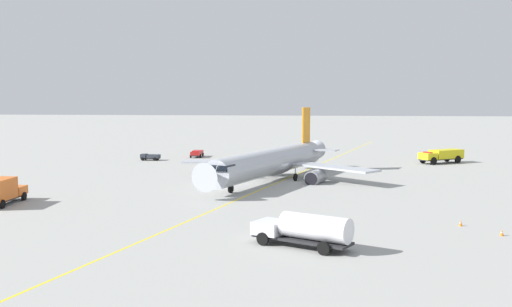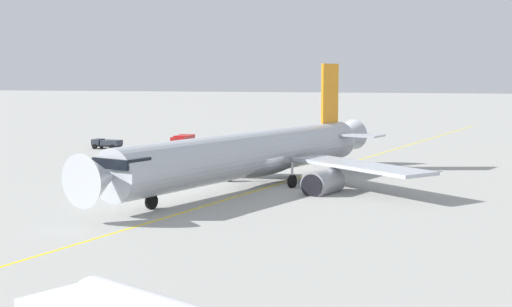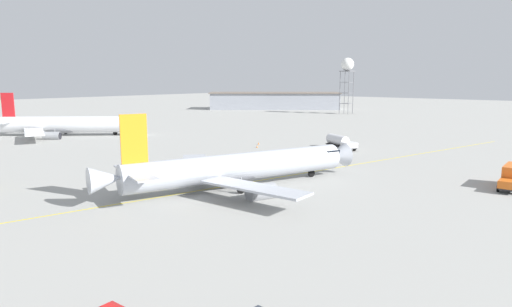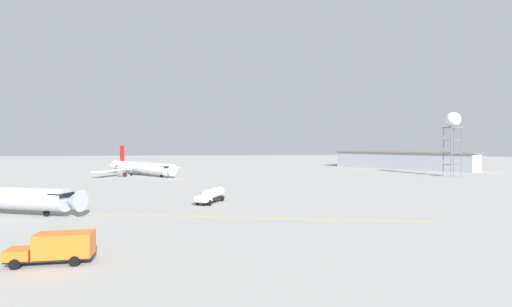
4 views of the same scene
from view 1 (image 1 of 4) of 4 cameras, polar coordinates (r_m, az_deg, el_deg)
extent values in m
plane|color=#9E9E99|center=(89.25, 2.48, -2.58)|extent=(600.00, 600.00, 0.00)
cylinder|color=#B2B7C1|center=(88.52, 1.39, -0.80)|extent=(14.55, 31.92, 3.78)
cone|color=#B2B7C1|center=(73.09, -4.31, -2.14)|extent=(4.39, 4.04, 3.59)
cone|color=#B2B7C1|center=(104.84, 5.43, 0.32)|extent=(4.37, 4.85, 3.21)
cube|color=black|center=(74.88, -3.47, -1.30)|extent=(3.83, 3.34, 0.70)
ellipsoid|color=slate|center=(90.11, 1.82, -1.36)|extent=(7.16, 12.18, 2.08)
cube|color=orange|center=(101.31, 4.77, 2.72)|extent=(1.31, 3.09, 5.90)
cube|color=#B2B7C1|center=(100.50, 6.42, 0.35)|extent=(5.37, 4.06, 0.20)
cube|color=#B2B7C1|center=(102.76, 3.12, 0.48)|extent=(5.37, 4.06, 0.20)
cube|color=#B2B7C1|center=(88.04, 7.44, -1.31)|extent=(12.86, 12.00, 0.28)
cube|color=#B2B7C1|center=(95.12, -2.75, -0.77)|extent=(14.10, 4.15, 0.28)
cylinder|color=gray|center=(86.79, 5.65, -2.28)|extent=(3.27, 4.14, 2.18)
cylinder|color=black|center=(85.07, 5.21, -2.44)|extent=(1.79, 0.77, 1.85)
cylinder|color=gray|center=(92.32, -2.28, -1.80)|extent=(3.27, 4.14, 2.18)
cylinder|color=black|center=(90.70, -2.83, -1.93)|extent=(1.79, 0.77, 1.85)
cylinder|color=#9EA0A5|center=(77.70, -2.41, -2.77)|extent=(0.20, 0.20, 1.61)
cylinder|color=black|center=(77.82, -2.40, -3.36)|extent=(0.65, 1.14, 1.10)
cylinder|color=#9EA0A5|center=(88.88, 3.76, -1.74)|extent=(0.20, 0.20, 1.61)
cylinder|color=black|center=(88.98, 3.75, -2.25)|extent=(0.65, 1.14, 1.10)
cylinder|color=#9EA0A5|center=(91.54, -0.06, -1.52)|extent=(0.20, 0.20, 1.61)
cylinder|color=black|center=(91.64, -0.06, -2.02)|extent=(0.65, 1.14, 1.10)
cube|color=#232326|center=(50.46, 4.35, -8.10)|extent=(8.61, 5.94, 0.20)
cube|color=silver|center=(51.84, 1.38, -6.99)|extent=(3.37, 3.49, 1.10)
cube|color=black|center=(52.38, 0.36, -6.67)|extent=(1.11, 2.04, 0.62)
cylinder|color=silver|center=(49.60, 5.68, -6.98)|extent=(6.22, 4.60, 2.12)
cylinder|color=black|center=(50.86, 0.64, -8.09)|extent=(1.11, 0.75, 1.10)
cylinder|color=black|center=(53.08, 2.23, -7.52)|extent=(1.11, 0.75, 1.10)
cylinder|color=black|center=(48.09, 6.42, -8.93)|extent=(1.11, 0.75, 1.10)
cylinder|color=black|center=(50.43, 7.83, -8.26)|extent=(1.11, 0.75, 1.10)
cube|color=#232326|center=(117.21, 17.12, -0.50)|extent=(8.78, 6.96, 0.20)
cube|color=yellow|center=(114.84, 15.96, -0.24)|extent=(3.52, 3.61, 1.20)
cube|color=black|center=(114.07, 15.56, -0.17)|extent=(1.35, 1.96, 0.67)
cube|color=yellow|center=(118.04, 17.58, -0.03)|extent=(6.85, 5.85, 1.60)
cube|color=red|center=(114.78, 15.97, 0.11)|extent=(1.57, 1.93, 0.16)
cylinder|color=black|center=(114.05, 16.48, -0.69)|extent=(1.32, 1.01, 1.40)
cylinder|color=black|center=(116.02, 15.54, -0.57)|extent=(1.32, 1.01, 1.40)
cylinder|color=black|center=(118.32, 18.58, -0.54)|extent=(1.32, 1.01, 1.40)
cylinder|color=black|center=(120.22, 17.64, -0.42)|extent=(1.32, 1.01, 1.40)
cube|color=#232326|center=(119.13, -9.97, -0.43)|extent=(3.67, 1.66, 0.20)
cube|color=#2D333D|center=(119.48, -10.55, -0.21)|extent=(1.15, 1.84, 0.70)
cube|color=black|center=(119.62, -10.75, -0.16)|extent=(0.13, 1.51, 0.39)
cube|color=#2D333D|center=(118.89, -9.68, -0.25)|extent=(2.39, 1.88, 0.60)
cylinder|color=black|center=(118.69, -10.69, -0.51)|extent=(0.65, 0.30, 0.64)
cylinder|color=black|center=(120.38, -10.41, -0.43)|extent=(0.65, 0.30, 0.64)
cylinder|color=black|center=(117.93, -9.57, -0.53)|extent=(0.65, 0.30, 0.64)
cylinder|color=black|center=(119.63, -9.31, -0.45)|extent=(0.65, 0.30, 0.64)
cube|color=#232326|center=(124.00, -5.62, -0.12)|extent=(1.89, 5.07, 0.20)
cube|color=red|center=(122.24, -5.75, 0.00)|extent=(2.03, 1.59, 0.65)
cube|color=black|center=(121.59, -5.80, 0.02)|extent=(1.65, 0.16, 0.36)
cube|color=red|center=(124.79, -5.56, 0.12)|extent=(2.11, 3.39, 0.70)
cube|color=red|center=(122.20, -5.75, 0.20)|extent=(1.40, 0.66, 0.16)
cylinder|color=black|center=(122.14, -5.29, -0.25)|extent=(0.31, 0.77, 0.76)
cylinder|color=black|center=(122.45, -6.20, -0.24)|extent=(0.31, 0.77, 0.76)
cylinder|color=black|center=(125.43, -5.06, -0.10)|extent=(0.31, 0.77, 0.76)
cylinder|color=black|center=(125.74, -5.94, -0.09)|extent=(0.31, 0.77, 0.76)
cube|color=#232326|center=(75.53, -22.82, -4.02)|extent=(2.29, 8.04, 0.20)
cube|color=orange|center=(77.91, -21.91, -3.26)|extent=(2.40, 2.48, 1.00)
cube|color=black|center=(78.86, -21.57, -3.03)|extent=(1.94, 0.16, 0.56)
cylinder|color=black|center=(78.52, -22.66, -3.74)|extent=(0.32, 1.01, 1.00)
cylinder|color=black|center=(77.52, -21.13, -3.80)|extent=(0.32, 1.01, 1.00)
cylinder|color=black|center=(72.78, -22.90, -4.44)|extent=(0.32, 1.01, 1.00)
cube|color=yellow|center=(92.42, 3.10, -2.30)|extent=(38.16, 152.17, 0.01)
cone|color=orange|center=(61.53, 18.82, -6.27)|extent=(0.36, 0.36, 0.55)
cylinder|color=white|center=(61.53, 18.82, -6.24)|extent=(0.22, 0.22, 0.06)
cone|color=orange|center=(58.61, 22.27, -6.96)|extent=(0.36, 0.36, 0.55)
cylinder|color=white|center=(58.60, 22.27, -6.94)|extent=(0.22, 0.22, 0.06)
camera|label=2|loc=(29.08, 22.98, -0.42)|focal=51.56mm
camera|label=3|loc=(140.58, -13.58, 6.22)|focal=31.29mm
camera|label=4|loc=(89.09, -50.29, 3.22)|focal=25.05mm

